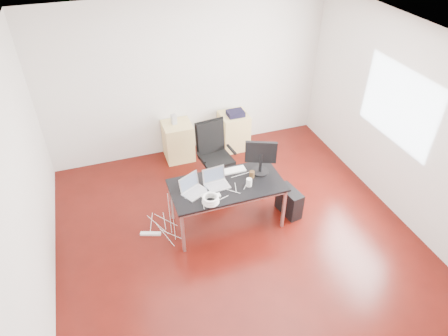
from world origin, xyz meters
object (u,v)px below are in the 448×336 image
object	(u,v)px
desk	(227,187)
filing_cabinet_right	(234,131)
office_chair	(214,151)
filing_cabinet_left	(178,141)
pc_tower	(289,201)

from	to	relation	value
desk	filing_cabinet_right	distance (m)	2.10
office_chair	filing_cabinet_right	world-z (taller)	office_chair
desk	filing_cabinet_left	size ratio (longest dim) A/B	2.29
office_chair	filing_cabinet_left	xyz separation A→B (m)	(-0.40, 0.89, -0.26)
desk	filing_cabinet_right	xyz separation A→B (m)	(0.81, 1.91, -0.33)
office_chair	pc_tower	xyz separation A→B (m)	(0.84, -1.12, -0.39)
pc_tower	desk	bearing A→B (deg)	163.56
office_chair	filing_cabinet_right	xyz separation A→B (m)	(0.67, 0.89, -0.26)
filing_cabinet_right	pc_tower	world-z (taller)	filing_cabinet_right
office_chair	pc_tower	size ratio (longest dim) A/B	2.40
filing_cabinet_left	pc_tower	distance (m)	2.37
filing_cabinet_left	office_chair	bearing A→B (deg)	-65.67
desk	filing_cabinet_right	size ratio (longest dim) A/B	2.29
office_chair	pc_tower	world-z (taller)	office_chair
filing_cabinet_left	desk	bearing A→B (deg)	-82.09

